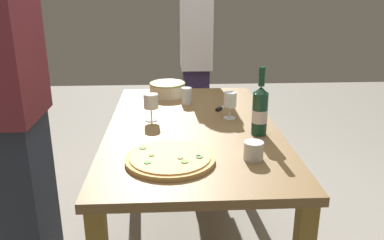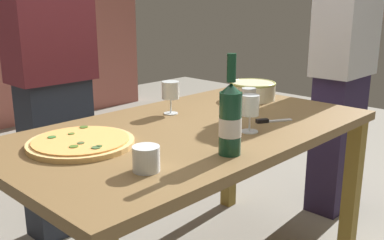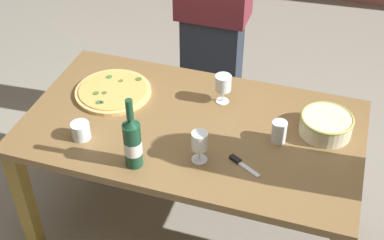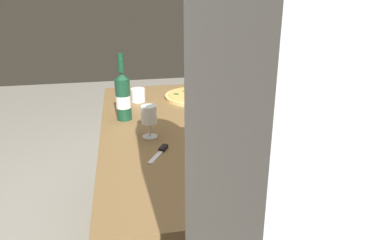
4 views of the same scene
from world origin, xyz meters
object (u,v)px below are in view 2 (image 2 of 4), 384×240
(wine_glass_near_pizza, at_px, (171,92))
(pizza_knife, at_px, (269,121))
(wine_glass_by_bottle, at_px, (250,108))
(cup_amber, at_px, (249,99))
(wine_bottle, at_px, (230,118))
(pizza, at_px, (81,142))
(person_host, at_px, (52,75))
(dining_table, at_px, (192,148))
(person_guest_left, at_px, (343,70))
(cup_ceramic, at_px, (146,159))
(serving_bowl, at_px, (253,90))

(wine_glass_near_pizza, xyz_separation_m, pizza_knife, (0.19, -0.42, -0.10))
(wine_glass_by_bottle, bearing_deg, pizza_knife, 8.55)
(cup_amber, bearing_deg, wine_bottle, -148.81)
(pizza, distance_m, pizza_knife, 0.81)
(cup_amber, distance_m, person_host, 1.02)
(dining_table, relative_size, person_host, 0.92)
(dining_table, distance_m, wine_bottle, 0.43)
(pizza, bearing_deg, person_guest_left, -7.39)
(cup_ceramic, relative_size, person_guest_left, 0.05)
(cup_ceramic, bearing_deg, pizza, 90.63)
(serving_bowl, relative_size, wine_glass_near_pizza, 1.61)
(wine_glass_by_bottle, relative_size, cup_ceramic, 1.76)
(serving_bowl, bearing_deg, dining_table, -167.51)
(dining_table, height_order, person_host, person_host)
(cup_ceramic, distance_m, pizza_knife, 0.74)
(wine_glass_near_pizza, bearing_deg, serving_bowl, -9.65)
(cup_amber, height_order, pizza_knife, cup_amber)
(pizza, height_order, cup_amber, cup_amber)
(pizza, relative_size, serving_bowl, 1.58)
(wine_bottle, distance_m, person_host, 1.20)
(pizza, height_order, pizza_knife, pizza)
(dining_table, relative_size, pizza_knife, 10.24)
(dining_table, height_order, wine_bottle, wine_bottle)
(dining_table, distance_m, pizza, 0.49)
(pizza, bearing_deg, dining_table, -14.48)
(serving_bowl, distance_m, wine_glass_near_pizza, 0.53)
(dining_table, height_order, pizza, pizza)
(pizza_knife, distance_m, person_guest_left, 0.91)
(serving_bowl, relative_size, cup_ceramic, 2.84)
(wine_bottle, xyz_separation_m, wine_glass_near_pizza, (0.25, 0.55, -0.02))
(cup_ceramic, bearing_deg, pizza_knife, 3.74)
(wine_glass_near_pizza, bearing_deg, cup_amber, -33.20)
(cup_ceramic, xyz_separation_m, pizza_knife, (0.74, 0.05, -0.03))
(wine_bottle, distance_m, pizza_knife, 0.48)
(wine_bottle, bearing_deg, serving_bowl, 31.32)
(pizza_knife, distance_m, person_host, 1.15)
(serving_bowl, bearing_deg, cup_ceramic, -160.53)
(wine_bottle, bearing_deg, person_host, 89.49)
(pizza_knife, xyz_separation_m, person_guest_left, (0.89, 0.10, 0.11))
(dining_table, relative_size, cup_amber, 15.32)
(wine_glass_by_bottle, relative_size, cup_amber, 1.45)
(wine_glass_by_bottle, height_order, person_host, person_host)
(pizza, bearing_deg, cup_ceramic, -89.37)
(pizza, relative_size, cup_amber, 3.71)
(wine_glass_by_bottle, height_order, person_guest_left, person_guest_left)
(cup_ceramic, xyz_separation_m, person_host, (0.31, 1.11, 0.10))
(wine_glass_near_pizza, distance_m, wine_glass_by_bottle, 0.44)
(cup_amber, height_order, cup_ceramic, cup_amber)
(wine_glass_near_pizza, height_order, pizza_knife, wine_glass_near_pizza)
(serving_bowl, xyz_separation_m, cup_amber, (-0.20, -0.12, 0.00))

